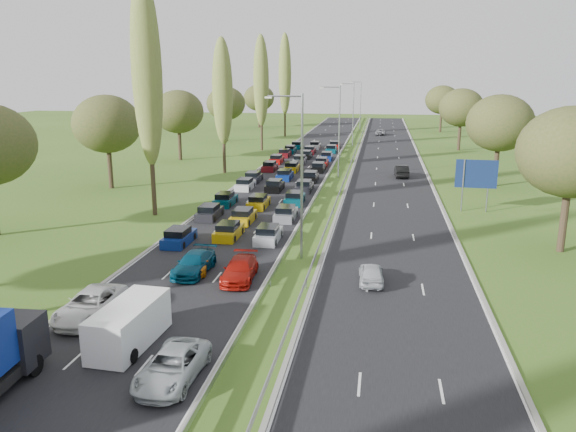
% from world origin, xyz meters
% --- Properties ---
extents(ground, '(260.00, 260.00, 0.00)m').
position_xyz_m(ground, '(4.50, 80.00, 0.00)').
color(ground, '#39561A').
rests_on(ground, ground).
extents(near_carriageway, '(10.50, 215.00, 0.04)m').
position_xyz_m(near_carriageway, '(-2.25, 82.50, 0.00)').
color(near_carriageway, black).
rests_on(near_carriageway, ground).
extents(far_carriageway, '(10.50, 215.00, 0.04)m').
position_xyz_m(far_carriageway, '(11.25, 82.50, 0.00)').
color(far_carriageway, black).
rests_on(far_carriageway, ground).
extents(central_reservation, '(2.36, 215.00, 0.32)m').
position_xyz_m(central_reservation, '(4.50, 82.50, 0.55)').
color(central_reservation, gray).
rests_on(central_reservation, ground).
extents(lamp_columns, '(0.18, 140.18, 12.00)m').
position_xyz_m(lamp_columns, '(4.50, 78.00, 6.00)').
color(lamp_columns, gray).
rests_on(lamp_columns, ground).
extents(poplar_row, '(2.80, 127.80, 22.44)m').
position_xyz_m(poplar_row, '(-11.50, 68.17, 12.39)').
color(poplar_row, '#2D2116').
rests_on(poplar_row, ground).
extents(woodland_left, '(8.00, 166.00, 11.10)m').
position_xyz_m(woodland_left, '(-22.00, 62.63, 7.68)').
color(woodland_left, '#2D2116').
rests_on(woodland_left, ground).
extents(woodland_right, '(8.00, 153.00, 11.10)m').
position_xyz_m(woodland_right, '(24.00, 66.67, 7.68)').
color(woodland_right, '#2D2116').
rests_on(woodland_right, ground).
extents(traffic_queue_fill, '(9.12, 68.24, 0.80)m').
position_xyz_m(traffic_queue_fill, '(-2.24, 77.60, 0.44)').
color(traffic_queue_fill, navy).
rests_on(traffic_queue_fill, ground).
extents(near_car_2, '(2.59, 5.48, 1.51)m').
position_xyz_m(near_car_2, '(-5.60, 30.60, 0.78)').
color(near_car_2, silver).
rests_on(near_car_2, near_carriageway).
extents(near_car_7, '(2.17, 4.98, 1.42)m').
position_xyz_m(near_car_7, '(-2.27, 38.54, 0.73)').
color(near_car_7, '#053951').
rests_on(near_car_7, near_carriageway).
extents(near_car_8, '(1.88, 4.10, 1.36)m').
position_xyz_m(near_car_8, '(-2.13, 39.06, 0.70)').
color(near_car_8, orange).
rests_on(near_car_8, near_carriageway).
extents(near_car_10, '(2.43, 4.97, 1.36)m').
position_xyz_m(near_car_10, '(1.30, 24.98, 0.70)').
color(near_car_10, '#A8AFB2').
rests_on(near_car_10, near_carriageway).
extents(near_car_11, '(2.26, 4.97, 1.41)m').
position_xyz_m(near_car_11, '(1.12, 37.83, 0.73)').
color(near_car_11, '#971109').
rests_on(near_car_11, near_carriageway).
extents(far_car_0, '(1.76, 3.94, 1.31)m').
position_xyz_m(far_car_0, '(9.72, 38.70, 0.68)').
color(far_car_0, '#B0B5BA').
rests_on(far_car_0, far_carriageway).
extents(far_car_1, '(1.92, 4.89, 1.58)m').
position_xyz_m(far_car_1, '(12.85, 79.59, 0.81)').
color(far_car_1, black).
rests_on(far_car_1, far_carriageway).
extents(far_car_2, '(2.26, 4.83, 1.34)m').
position_xyz_m(far_car_2, '(9.73, 135.69, 0.69)').
color(far_car_2, gray).
rests_on(far_car_2, far_carriageway).
extents(white_van_rear, '(2.11, 5.37, 2.16)m').
position_xyz_m(white_van_rear, '(-2.01, 28.09, 1.11)').
color(white_van_rear, white).
rests_on(white_van_rear, near_carriageway).
extents(direction_sign, '(4.00, 0.32, 5.20)m').
position_xyz_m(direction_sign, '(19.40, 60.60, 3.57)').
color(direction_sign, gray).
rests_on(direction_sign, ground).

